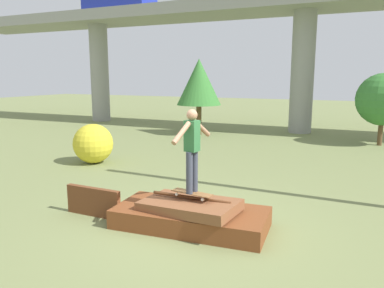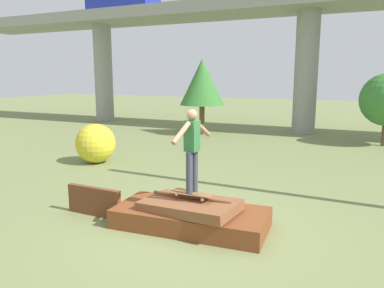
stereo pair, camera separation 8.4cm
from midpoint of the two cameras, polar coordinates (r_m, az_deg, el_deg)
ground_plane at (r=7.11m, az=0.16°, el=-12.47°), size 80.00×80.00×0.00m
scrap_pile at (r=7.01m, az=0.12°, el=-10.79°), size 2.88×1.48×0.59m
scrap_plank_loose at (r=7.79m, az=-14.39°, el=-8.47°), size 1.24×0.12×0.58m
skateboard at (r=6.82m, az=0.36°, el=-7.49°), size 0.81×0.32×0.09m
skater at (r=6.61m, az=0.36°, el=-0.23°), size 0.26×1.16×1.50m
highway_overpass at (r=19.32m, az=17.53°, el=18.05°), size 44.00×3.45×6.41m
car_on_overpass_left at (r=23.24m, az=-10.52°, el=20.52°), size 4.08×1.70×1.29m
tree_behind_right at (r=17.77m, az=1.68°, el=9.39°), size 2.09×2.09×3.56m
bush_yellow_flowering at (r=12.34m, az=-14.29°, el=0.09°), size 1.26×1.26×1.26m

